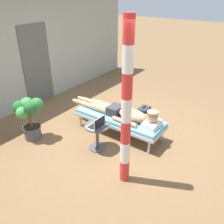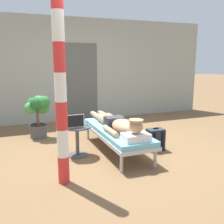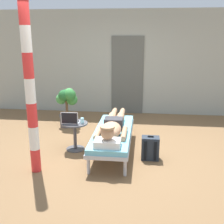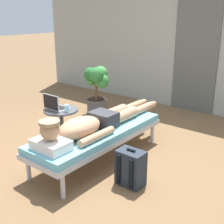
{
  "view_description": "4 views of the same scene",
  "coord_description": "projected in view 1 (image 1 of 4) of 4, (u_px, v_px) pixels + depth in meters",
  "views": [
    {
      "loc": [
        -3.7,
        -2.41,
        2.84
      ],
      "look_at": [
        -0.04,
        0.21,
        0.46
      ],
      "focal_mm": 38.34,
      "sensor_mm": 36.0,
      "label": 1
    },
    {
      "loc": [
        -1.71,
        -4.05,
        1.62
      ],
      "look_at": [
        0.0,
        0.32,
        0.66
      ],
      "focal_mm": 41.28,
      "sensor_mm": 36.0,
      "label": 2
    },
    {
      "loc": [
        0.51,
        -4.65,
        2.09
      ],
      "look_at": [
        -0.06,
        0.26,
        0.7
      ],
      "focal_mm": 44.61,
      "sensor_mm": 36.0,
      "label": 3
    },
    {
      "loc": [
        2.27,
        -2.55,
        1.81
      ],
      "look_at": [
        -0.01,
        0.32,
        0.57
      ],
      "focal_mm": 47.35,
      "sensor_mm": 36.0,
      "label": 4
    }
  ],
  "objects": [
    {
      "name": "potted_plant",
      "position": [
        29.0,
        114.0,
        4.8
      ],
      "size": [
        0.51,
        0.57,
        0.9
      ],
      "color": "#4C4C51",
      "rests_on": "ground"
    },
    {
      "name": "house_wall_back",
      "position": [
        29.0,
        53.0,
        6.02
      ],
      "size": [
        7.6,
        0.2,
        2.7
      ],
      "primitive_type": "cube",
      "color": "#999E93",
      "rests_on": "ground"
    },
    {
      "name": "person_reclining",
      "position": [
        123.0,
        113.0,
        4.94
      ],
      "size": [
        0.53,
        2.17,
        0.33
      ],
      "color": "white",
      "rests_on": "lounge_chair"
    },
    {
      "name": "ground_plane",
      "position": [
        121.0,
        133.0,
        5.22
      ],
      "size": [
        40.0,
        40.0,
        0.0
      ],
      "primitive_type": "plane",
      "color": "brown"
    },
    {
      "name": "porch_post",
      "position": [
        126.0,
        110.0,
        3.38
      ],
      "size": [
        0.15,
        0.15,
        2.57
      ],
      "color": "red",
      "rests_on": "ground"
    },
    {
      "name": "side_table",
      "position": [
        97.0,
        133.0,
        4.57
      ],
      "size": [
        0.48,
        0.48,
        0.52
      ],
      "color": "#4C4C51",
      "rests_on": "ground"
    },
    {
      "name": "house_door_panel",
      "position": [
        37.0,
        65.0,
        6.18
      ],
      "size": [
        0.84,
        0.03,
        2.04
      ],
      "primitive_type": "cube",
      "color": "#545651",
      "rests_on": "ground"
    },
    {
      "name": "lounge_chair",
      "position": [
        119.0,
        119.0,
        5.07
      ],
      "size": [
        0.67,
        1.94,
        0.42
      ],
      "color": "#B7B7BC",
      "rests_on": "ground"
    },
    {
      "name": "laptop",
      "position": [
        97.0,
        125.0,
        4.4
      ],
      "size": [
        0.31,
        0.24,
        0.23
      ],
      "color": "silver",
      "rests_on": "side_table"
    },
    {
      "name": "drink_glass",
      "position": [
        103.0,
        120.0,
        4.56
      ],
      "size": [
        0.06,
        0.06,
        0.1
      ],
      "primitive_type": "cylinder",
      "color": "#99D8E5",
      "rests_on": "side_table"
    },
    {
      "name": "backpack",
      "position": [
        143.0,
        115.0,
        5.51
      ],
      "size": [
        0.3,
        0.26,
        0.42
      ],
      "color": "#262D38",
      "rests_on": "ground"
    }
  ]
}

